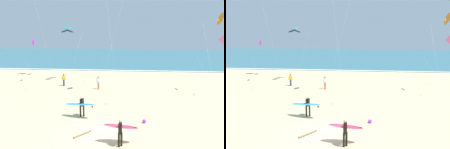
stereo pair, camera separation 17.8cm
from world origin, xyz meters
TOP-DOWN VIEW (x-y plane):
  - ground_plane at (0.00, 0.00)m, footprint 160.00×160.00m
  - ocean_water at (0.00, 56.91)m, footprint 160.00×60.00m
  - shoreline_foam at (0.00, 27.21)m, footprint 160.00×0.81m
  - surfer_lead at (-1.97, 2.97)m, footprint 2.65×1.19m
  - surfer_trailing at (1.53, -1.46)m, footprint 2.13×0.92m
  - kite_diamond_violet_near at (-11.52, 15.57)m, footprint 0.94×5.09m
  - kite_arc_cobalt_far at (-7.14, 17.13)m, footprint 2.83×2.38m
  - kite_diamond_rose_low at (11.12, 10.03)m, footprint 3.00×1.28m
  - kite_delta_amber_distant at (11.18, 11.92)m, footprint 0.79×5.51m
  - bystander_yellow_top at (-6.90, 13.97)m, footprint 0.47×0.28m
  - bystander_white_top at (-2.13, 12.55)m, footprint 0.50×0.22m
  - beach_ball at (3.08, 2.26)m, footprint 0.28×0.28m
  - driftwood_log at (-1.06, -0.32)m, footprint 0.99×1.31m

SIDE VIEW (x-z plane):
  - ground_plane at x=0.00m, z-range 0.00..0.00m
  - ocean_water at x=0.00m, z-range 0.00..0.08m
  - driftwood_log at x=-1.06m, z-range 0.00..0.12m
  - shoreline_foam at x=0.00m, z-range 0.08..0.09m
  - beach_ball at x=3.08m, z-range 0.00..0.28m
  - bystander_yellow_top at x=-6.90m, z-range 0.02..1.61m
  - bystander_white_top at x=-2.13m, z-range 0.02..1.61m
  - surfer_trailing at x=1.53m, z-range 0.19..1.90m
  - surfer_lead at x=-1.97m, z-range 0.20..1.90m
  - kite_diamond_violet_near at x=-11.52m, z-range 2.23..8.25m
  - kite_diamond_rose_low at x=11.12m, z-range 2.54..9.24m
  - kite_arc_cobalt_far at x=-7.14m, z-range 3.39..10.85m
  - kite_delta_amber_distant at x=11.18m, z-range 3.76..12.67m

